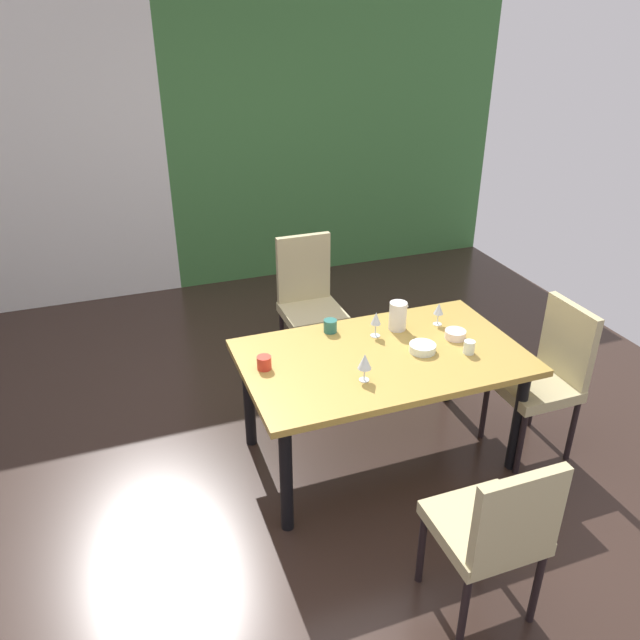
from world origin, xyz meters
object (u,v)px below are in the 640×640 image
at_px(chair_right_near, 547,372).
at_px(wine_glass_west, 365,362).
at_px(wine_glass_rear, 439,309).
at_px(cup_south, 469,347).
at_px(dining_table, 382,367).
at_px(wine_glass_near_window, 376,319).
at_px(pitcher_left, 398,316).
at_px(serving_bowl_east, 455,334).
at_px(serving_bowl_front, 422,348).
at_px(chair_head_far, 309,298).
at_px(chair_head_near, 495,529).
at_px(cup_corner, 330,326).
at_px(cup_near_shelf, 264,363).

xyz_separation_m(chair_right_near, wine_glass_west, (-1.21, 0.04, 0.30)).
height_order(wine_glass_rear, cup_south, wine_glass_rear).
relative_size(dining_table, wine_glass_near_window, 10.22).
relative_size(dining_table, pitcher_left, 8.94).
height_order(wine_glass_rear, serving_bowl_east, wine_glass_rear).
relative_size(wine_glass_near_window, pitcher_left, 0.87).
bearing_deg(wine_glass_west, wine_glass_near_window, 58.55).
height_order(chair_right_near, serving_bowl_front, chair_right_near).
xyz_separation_m(chair_head_far, serving_bowl_east, (0.53, -1.20, 0.19)).
distance_m(chair_head_near, serving_bowl_east, 1.38).
bearing_deg(wine_glass_west, serving_bowl_front, 20.54).
bearing_deg(dining_table, pitcher_left, 49.28).
bearing_deg(chair_right_near, dining_table, 75.35).
relative_size(cup_corner, pitcher_left, 0.45).
xyz_separation_m(chair_head_far, wine_glass_near_window, (0.09, -1.01, 0.28)).
bearing_deg(wine_glass_near_window, dining_table, -103.67).
bearing_deg(chair_head_far, cup_south, 110.21).
bearing_deg(wine_glass_near_window, chair_head_far, 94.86).
bearing_deg(chair_right_near, wine_glass_west, 87.93).
xyz_separation_m(serving_bowl_front, pitcher_left, (-0.01, 0.31, 0.07)).
height_order(serving_bowl_east, serving_bowl_front, serving_bowl_east).
relative_size(wine_glass_near_window, cup_near_shelf, 1.97).
relative_size(serving_bowl_east, cup_corner, 1.55).
distance_m(wine_glass_west, cup_near_shelf, 0.57).
relative_size(serving_bowl_east, serving_bowl_front, 0.82).
height_order(serving_bowl_east, cup_corner, cup_corner).
bearing_deg(cup_south, pitcher_left, 121.61).
relative_size(cup_south, pitcher_left, 0.43).
xyz_separation_m(chair_right_near, chair_head_far, (-1.03, 1.49, 0.01)).
relative_size(wine_glass_west, serving_bowl_front, 1.03).
distance_m(chair_head_far, cup_south, 1.49).
bearing_deg(cup_near_shelf, chair_head_near, -63.03).
bearing_deg(cup_south, chair_head_far, 110.21).
bearing_deg(wine_glass_near_window, pitcher_left, 12.00).
relative_size(serving_bowl_east, pitcher_left, 0.70).
bearing_deg(pitcher_left, serving_bowl_east, -39.44).
relative_size(serving_bowl_front, pitcher_left, 0.85).
relative_size(chair_head_far, wine_glass_west, 6.32).
distance_m(cup_south, pitcher_left, 0.49).
bearing_deg(chair_head_far, serving_bowl_east, 113.96).
bearing_deg(chair_head_near, pitcher_left, 80.40).
distance_m(chair_head_far, cup_corner, 0.90).
height_order(serving_bowl_front, cup_south, cup_south).
xyz_separation_m(chair_right_near, wine_glass_near_window, (-0.94, 0.48, 0.30)).
distance_m(serving_bowl_east, cup_near_shelf, 1.20).
height_order(wine_glass_near_window, cup_corner, wine_glass_near_window).
bearing_deg(wine_glass_rear, cup_south, -91.71).
relative_size(wine_glass_west, pitcher_left, 0.88).
height_order(cup_near_shelf, pitcher_left, pitcher_left).
relative_size(dining_table, wine_glass_west, 10.13).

